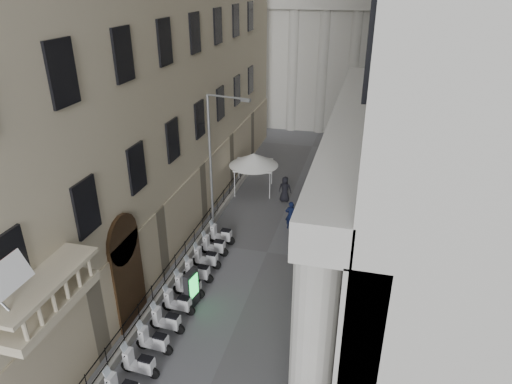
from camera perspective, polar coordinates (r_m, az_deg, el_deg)
iron_fence at (r=27.58m, az=-7.99°, el=-7.57°), size 0.30×28.00×1.40m
blue_awning at (r=32.82m, az=11.21°, el=-2.10°), size 1.60×3.00×3.00m
scooter_3 at (r=20.85m, az=-14.13°, el=-21.26°), size 1.43×0.64×1.50m
scooter_4 at (r=21.64m, az=-12.45°, el=-18.89°), size 1.43×0.64×1.50m
scooter_5 at (r=22.49m, az=-10.93°, el=-16.69°), size 1.43×0.64×1.50m
scooter_6 at (r=23.38m, az=-9.56°, el=-14.64°), size 1.43×0.64×1.50m
scooter_7 at (r=24.31m, az=-8.31°, el=-12.73°), size 1.43×0.64×1.50m
scooter_8 at (r=25.27m, az=-7.18°, el=-10.96°), size 1.43×0.64×1.50m
scooter_9 at (r=26.27m, az=-6.14°, el=-9.32°), size 1.43×0.64×1.50m
scooter_10 at (r=27.29m, az=-5.18°, el=-7.80°), size 1.43×0.64×1.50m
scooter_11 at (r=28.33m, az=-4.30°, el=-6.39°), size 1.43×0.64×1.50m
barrier_2 at (r=20.66m, az=5.49°, el=-20.93°), size 0.60×2.40×1.10m
barrier_3 at (r=22.45m, az=6.58°, el=-16.40°), size 0.60×2.40×1.10m
barrier_4 at (r=24.37m, az=7.46°, el=-12.56°), size 0.60×2.40×1.10m
barrier_5 at (r=26.38m, az=8.20°, el=-9.28°), size 0.60×2.40×1.10m
barrier_6 at (r=28.47m, az=8.81°, el=-6.48°), size 0.60×2.40×1.10m
barrier_7 at (r=30.62m, az=9.34°, el=-4.07°), size 0.60×2.40×1.10m
barrier_8 at (r=32.82m, az=9.79°, el=-1.97°), size 0.60×2.40×1.10m
security_tent at (r=33.76m, az=-0.00°, el=3.90°), size 3.70×3.70×3.01m
street_lamp at (r=27.97m, az=-5.15°, el=5.09°), size 2.82×0.71×8.72m
info_kiosk at (r=23.04m, az=-8.06°, el=-11.91°), size 0.46×1.00×2.04m
pedestrian_a at (r=29.48m, az=4.35°, el=-2.90°), size 0.78×0.61×1.91m
pedestrian_b at (r=35.15m, az=9.80°, el=1.40°), size 0.96×0.87×1.61m
pedestrian_c at (r=32.97m, az=3.63°, el=0.35°), size 0.94×0.62×1.90m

